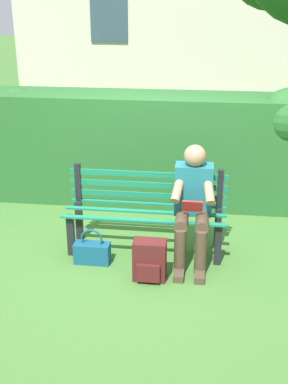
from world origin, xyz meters
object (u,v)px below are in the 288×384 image
Objects in this scene: park_bench at (146,209)px; handbag at (92,252)px; person_seated at (193,202)px; backpack at (150,261)px.

handbag is (0.51, 0.39, -0.34)m from park_bench.
person_seated reaches higher than handbag.
park_bench is at bearing -142.21° from handbag.
park_bench is 4.46× the size of handbag.
handbag is (0.62, -0.23, -0.08)m from backpack.
backpack reaches higher than handbag.
park_bench is 1.40× the size of person_seated.
person_seated reaches higher than park_bench.
park_bench is 0.72m from handbag.
person_seated is at bearing 159.51° from park_bench.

